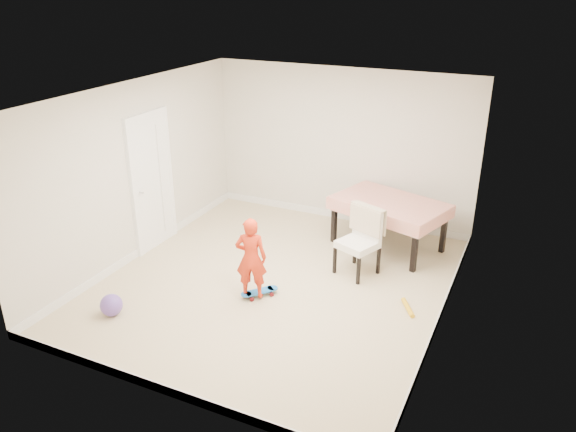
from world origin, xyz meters
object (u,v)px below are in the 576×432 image
at_px(dining_table, 388,224).
at_px(child, 251,260).
at_px(dining_chair, 358,242).
at_px(balloon, 111,305).
at_px(skateboard, 260,293).

distance_m(dining_table, child, 2.53).
height_order(dining_table, dining_chair, dining_chair).
bearing_deg(balloon, dining_table, 52.21).
distance_m(skateboard, child, 0.53).
height_order(dining_table, child, child).
relative_size(dining_table, skateboard, 3.16).
bearing_deg(dining_chair, balloon, -114.66).
bearing_deg(skateboard, dining_chair, -0.15).
height_order(skateboard, balloon, balloon).
height_order(child, balloon, child).
height_order(dining_chair, skateboard, dining_chair).
relative_size(dining_table, balloon, 5.86).
xyz_separation_m(dining_table, skateboard, (-1.12, -2.15, -0.35)).
bearing_deg(dining_table, child, -100.31).
height_order(skateboard, child, child).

